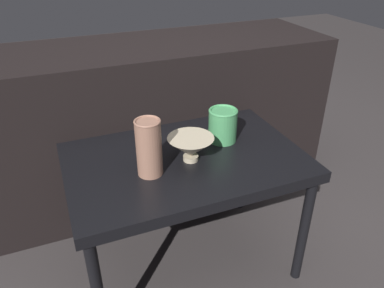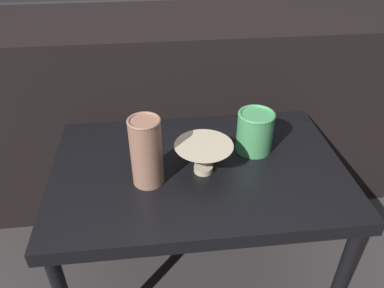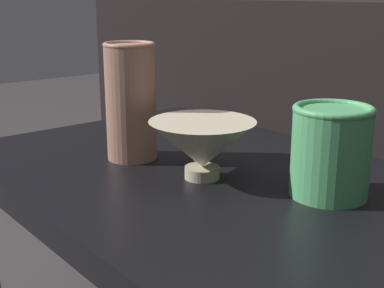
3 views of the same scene
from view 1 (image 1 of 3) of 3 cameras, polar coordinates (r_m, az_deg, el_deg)
The scene contains 6 objects.
ground_plane at distance 1.61m, azimuth -0.86°, elevation -17.34°, with size 8.00×8.00×0.00m, color #383333.
table at distance 1.32m, azimuth -1.01°, elevation -3.87°, with size 0.81×0.53×0.50m.
couch_backdrop at distance 1.82m, azimuth -7.42°, elevation 3.29°, with size 1.75×0.50×0.75m.
bowl at distance 1.25m, azimuth -0.20°, elevation -0.47°, with size 0.16×0.16×0.09m.
vase_textured_left at distance 1.16m, azimuth -6.58°, elevation -0.48°, with size 0.08×0.08×0.19m.
vase_colorful_right at distance 1.37m, azimuth 4.71°, elevation 2.98°, with size 0.11×0.11×0.12m.
Camera 1 is at (-0.39, -1.02, 1.18)m, focal length 35.00 mm.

